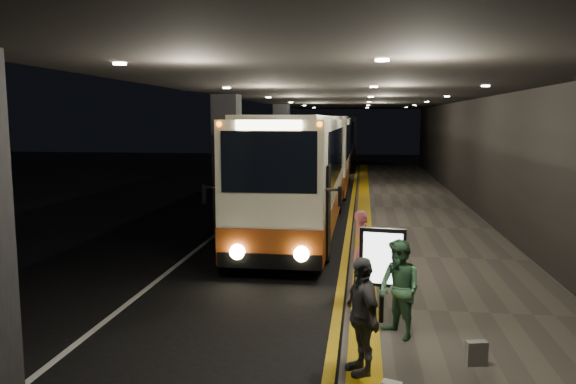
# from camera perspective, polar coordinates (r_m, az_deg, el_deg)

# --- Properties ---
(ground) EXTENTS (90.00, 90.00, 0.00)m
(ground) POSITION_cam_1_polar(r_m,az_deg,el_deg) (14.12, -4.02, -7.52)
(ground) COLOR black
(lane_line_white) EXTENTS (0.12, 50.00, 0.01)m
(lane_line_white) POSITION_cam_1_polar(r_m,az_deg,el_deg) (19.26, -6.27, -3.49)
(lane_line_white) COLOR silver
(lane_line_white) RESTS_ON ground
(kerb_stripe_yellow) EXTENTS (0.18, 50.00, 0.01)m
(kerb_stripe_yellow) POSITION_cam_1_polar(r_m,az_deg,el_deg) (18.72, 6.19, -3.81)
(kerb_stripe_yellow) COLOR gold
(kerb_stripe_yellow) RESTS_ON ground
(sidewalk) EXTENTS (4.50, 50.00, 0.15)m
(sidewalk) POSITION_cam_1_polar(r_m,az_deg,el_deg) (18.80, 13.54, -3.70)
(sidewalk) COLOR #514C44
(sidewalk) RESTS_ON ground
(tactile_strip) EXTENTS (0.50, 50.00, 0.01)m
(tactile_strip) POSITION_cam_1_polar(r_m,az_deg,el_deg) (18.68, 7.73, -3.38)
(tactile_strip) COLOR gold
(tactile_strip) RESTS_ON sidewalk
(terminal_wall) EXTENTS (0.10, 50.00, 6.00)m
(terminal_wall) POSITION_cam_1_polar(r_m,az_deg,el_deg) (18.85, 20.66, 5.01)
(terminal_wall) COLOR black
(terminal_wall) RESTS_ON ground
(support_columns) EXTENTS (0.80, 24.80, 4.40)m
(support_columns) POSITION_cam_1_polar(r_m,az_deg,el_deg) (17.93, -6.20, 2.79)
(support_columns) COLOR black
(support_columns) RESTS_ON ground
(canopy) EXTENTS (9.00, 50.00, 0.40)m
(canopy) POSITION_cam_1_polar(r_m,az_deg,el_deg) (18.38, 6.87, 10.38)
(canopy) COLOR black
(canopy) RESTS_ON support_columns
(coach_main) EXTENTS (2.43, 11.67, 3.62)m
(coach_main) POSITION_cam_1_polar(r_m,az_deg,el_deg) (17.84, 1.11, 1.32)
(coach_main) COLOR beige
(coach_main) RESTS_ON ground
(coach_second) EXTENTS (2.48, 11.61, 3.65)m
(coach_second) POSITION_cam_1_polar(r_m,az_deg,el_deg) (28.86, 3.77, 3.66)
(coach_second) COLOR beige
(coach_second) RESTS_ON ground
(coach_third) EXTENTS (2.71, 11.89, 3.72)m
(coach_third) POSITION_cam_1_polar(r_m,az_deg,el_deg) (43.37, 5.04, 4.96)
(coach_third) COLOR beige
(coach_third) RESTS_ON ground
(passenger_boarding) EXTENTS (0.39, 0.58, 1.57)m
(passenger_boarding) POSITION_cam_1_polar(r_m,az_deg,el_deg) (12.07, 7.57, -5.57)
(passenger_boarding) COLOR #D0616B
(passenger_boarding) RESTS_ON sidewalk
(passenger_waiting_green) EXTENTS (0.84, 0.90, 1.59)m
(passenger_waiting_green) POSITION_cam_1_polar(r_m,az_deg,el_deg) (9.25, 11.23, -9.66)
(passenger_waiting_green) COLOR #427752
(passenger_waiting_green) RESTS_ON sidewalk
(passenger_waiting_grey) EXTENTS (0.82, 1.08, 1.64)m
(passenger_waiting_grey) POSITION_cam_1_polar(r_m,az_deg,el_deg) (7.92, 7.50, -12.34)
(passenger_waiting_grey) COLOR #4B4C50
(passenger_waiting_grey) RESTS_ON sidewalk
(bag_polka) EXTENTS (0.31, 0.18, 0.35)m
(bag_polka) POSITION_cam_1_polar(r_m,az_deg,el_deg) (8.73, 18.60, -15.27)
(bag_polka) COLOR black
(bag_polka) RESTS_ON sidewalk
(info_sign) EXTENTS (0.79, 0.22, 1.65)m
(info_sign) POSITION_cam_1_polar(r_m,az_deg,el_deg) (9.75, 9.58, -6.79)
(info_sign) COLOR black
(info_sign) RESTS_ON sidewalk
(stanchion_post) EXTENTS (0.05, 0.05, 1.17)m
(stanchion_post) POSITION_cam_1_polar(r_m,az_deg,el_deg) (12.55, 7.51, -6.01)
(stanchion_post) COLOR black
(stanchion_post) RESTS_ON sidewalk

